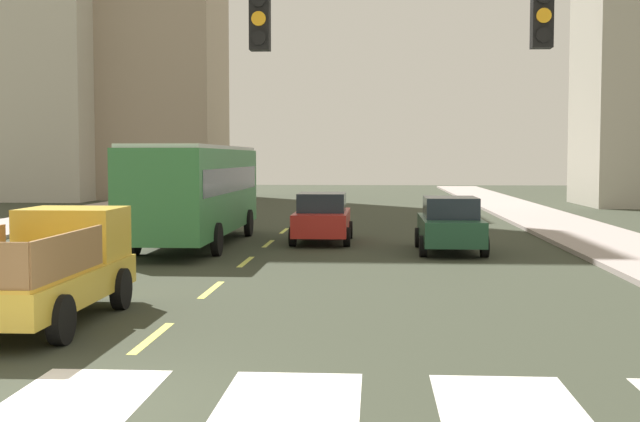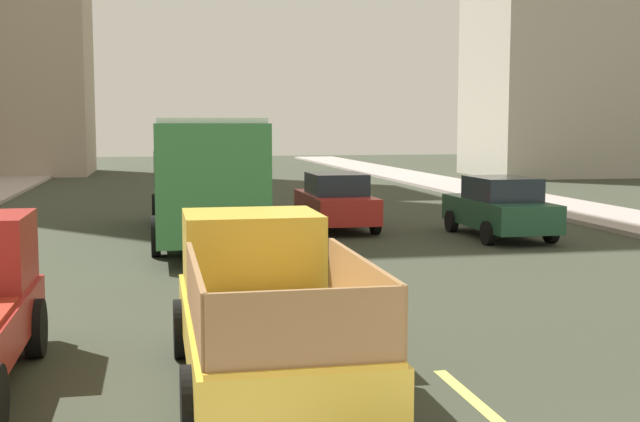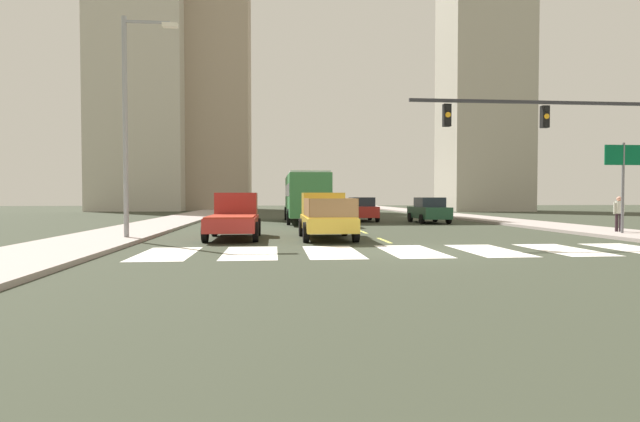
{
  "view_description": "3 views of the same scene",
  "coord_description": "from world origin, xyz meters",
  "px_view_note": "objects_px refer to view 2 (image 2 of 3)",
  "views": [
    {
      "loc": [
        3.62,
        -9.36,
        2.95
      ],
      "look_at": [
        2.1,
        13.91,
        1.45
      ],
      "focal_mm": 47.22,
      "sensor_mm": 36.0,
      "label": 1
    },
    {
      "loc": [
        -3.55,
        -4.53,
        3.16
      ],
      "look_at": [
        0.4,
        14.97,
        1.06
      ],
      "focal_mm": 45.71,
      "sensor_mm": 36.0,
      "label": 2
    },
    {
      "loc": [
        -4.47,
        -15.87,
        1.81
      ],
      "look_at": [
        -1.42,
        17.08,
        0.82
      ],
      "focal_mm": 27.9,
      "sensor_mm": 36.0,
      "label": 3
    }
  ],
  "objects_px": {
    "pickup_stakebed": "(263,304)",
    "sedan_near_right": "(335,201)",
    "sedan_mid": "(500,207)",
    "city_bus": "(200,169)"
  },
  "relations": [
    {
      "from": "city_bus",
      "to": "sedan_mid",
      "type": "distance_m",
      "value": 8.48
    },
    {
      "from": "city_bus",
      "to": "sedan_mid",
      "type": "height_order",
      "value": "city_bus"
    },
    {
      "from": "city_bus",
      "to": "sedan_near_right",
      "type": "height_order",
      "value": "city_bus"
    },
    {
      "from": "pickup_stakebed",
      "to": "sedan_near_right",
      "type": "relative_size",
      "value": 1.18
    },
    {
      "from": "sedan_mid",
      "to": "sedan_near_right",
      "type": "height_order",
      "value": "same"
    },
    {
      "from": "city_bus",
      "to": "sedan_near_right",
      "type": "relative_size",
      "value": 2.45
    },
    {
      "from": "sedan_mid",
      "to": "sedan_near_right",
      "type": "relative_size",
      "value": 1.0
    },
    {
      "from": "city_bus",
      "to": "sedan_near_right",
      "type": "bearing_deg",
      "value": 16.41
    },
    {
      "from": "sedan_near_right",
      "to": "sedan_mid",
      "type": "bearing_deg",
      "value": -30.81
    },
    {
      "from": "pickup_stakebed",
      "to": "sedan_near_right",
      "type": "distance_m",
      "value": 14.75
    }
  ]
}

